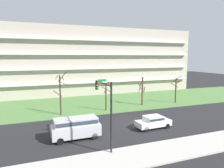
# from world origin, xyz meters

# --- Properties ---
(ground) EXTENTS (160.00, 160.00, 0.00)m
(ground) POSITION_xyz_m (0.00, 0.00, 0.00)
(ground) COLOR #232326
(sidewalk_curb_near) EXTENTS (80.00, 4.00, 0.15)m
(sidewalk_curb_near) POSITION_xyz_m (0.00, -8.00, 0.07)
(sidewalk_curb_near) COLOR #BCB7AD
(sidewalk_curb_near) RESTS_ON ground
(grass_lawn_strip) EXTENTS (80.00, 16.00, 0.08)m
(grass_lawn_strip) POSITION_xyz_m (0.00, 14.00, 0.04)
(grass_lawn_strip) COLOR #547F42
(grass_lawn_strip) RESTS_ON ground
(apartment_building) EXTENTS (53.42, 14.73, 15.72)m
(apartment_building) POSITION_xyz_m (0.00, 28.89, 7.86)
(apartment_building) COLOR #B2A899
(apartment_building) RESTS_ON ground
(tree_far_left) EXTENTS (2.22, 2.28, 6.68)m
(tree_far_left) POSITION_xyz_m (-8.88, 8.01, 3.49)
(tree_far_left) COLOR #423023
(tree_far_left) RESTS_ON ground
(tree_left) EXTENTS (1.70, 1.73, 4.87)m
(tree_left) POSITION_xyz_m (-1.58, 8.07, 2.46)
(tree_left) COLOR #423023
(tree_left) RESTS_ON ground
(tree_center) EXTENTS (1.26, 1.37, 5.24)m
(tree_center) POSITION_xyz_m (5.93, 9.46, 2.77)
(tree_center) COLOR brown
(tree_center) RESTS_ON ground
(tree_right) EXTENTS (2.11, 2.09, 5.35)m
(tree_right) POSITION_xyz_m (12.82, 8.70, 2.72)
(tree_right) COLOR #4C3828
(tree_right) RESTS_ON ground
(sedan_white_near_left) EXTENTS (4.47, 1.98, 1.57)m
(sedan_white_near_left) POSITION_xyz_m (1.21, -2.00, 0.87)
(sedan_white_near_left) COLOR white
(sedan_white_near_left) RESTS_ON ground
(van_silver_center_left) EXTENTS (5.24, 2.10, 2.36)m
(van_silver_center_left) POSITION_xyz_m (-8.48, -2.00, 1.40)
(van_silver_center_left) COLOR #B7BABF
(van_silver_center_left) RESTS_ON ground
(traffic_signal_mast) EXTENTS (0.90, 4.92, 6.68)m
(traffic_signal_mast) POSITION_xyz_m (-6.10, -5.02, 4.53)
(traffic_signal_mast) COLOR black
(traffic_signal_mast) RESTS_ON ground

